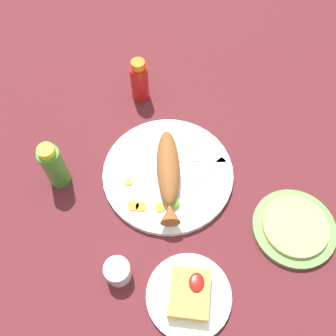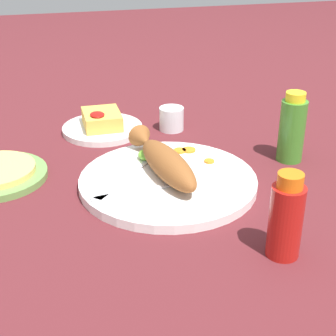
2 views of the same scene
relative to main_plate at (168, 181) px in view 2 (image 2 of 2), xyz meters
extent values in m
plane|color=#561E23|center=(0.00, 0.00, -0.01)|extent=(4.00, 4.00, 0.00)
cylinder|color=white|center=(0.00, 0.00, 0.00)|extent=(0.34, 0.34, 0.02)
ellipsoid|color=brown|center=(0.00, 0.00, 0.04)|extent=(0.22, 0.09, 0.06)
cone|color=brown|center=(-0.13, -0.02, 0.04)|extent=(0.05, 0.06, 0.05)
cube|color=silver|center=(0.04, -0.03, 0.01)|extent=(0.03, 0.11, 0.00)
cube|color=silver|center=(0.05, -0.12, 0.01)|extent=(0.03, 0.07, 0.00)
cube|color=silver|center=(-0.04, -0.06, 0.01)|extent=(0.09, 0.09, 0.00)
cube|color=silver|center=(0.03, -0.12, 0.01)|extent=(0.06, 0.06, 0.00)
cylinder|color=orange|center=(-0.04, 0.10, 0.01)|extent=(0.02, 0.02, 0.00)
cylinder|color=orange|center=(-0.11, 0.05, 0.01)|extent=(0.03, 0.03, 0.00)
cylinder|color=orange|center=(-0.11, 0.07, 0.01)|extent=(0.03, 0.03, 0.00)
cylinder|color=orange|center=(-0.10, 0.01, 0.01)|extent=(0.03, 0.03, 0.00)
ellipsoid|color=#6BB233|center=(-0.09, -0.02, 0.02)|extent=(0.04, 0.03, 0.02)
cylinder|color=#B21914|center=(0.26, 0.11, 0.05)|extent=(0.05, 0.05, 0.12)
cylinder|color=orange|center=(0.26, 0.11, 0.12)|extent=(0.04, 0.04, 0.02)
cylinder|color=#3D8428|center=(-0.05, 0.28, 0.06)|extent=(0.05, 0.05, 0.13)
cylinder|color=yellow|center=(-0.05, 0.28, 0.13)|extent=(0.04, 0.04, 0.02)
cylinder|color=silver|center=(-0.28, 0.08, 0.02)|extent=(0.06, 0.06, 0.06)
cylinder|color=white|center=(-0.28, 0.08, 0.00)|extent=(0.05, 0.05, 0.03)
cylinder|color=white|center=(-0.31, -0.08, 0.00)|extent=(0.19, 0.19, 0.01)
cube|color=gold|center=(-0.31, -0.08, 0.02)|extent=(0.11, 0.09, 0.04)
ellipsoid|color=#AD140F|center=(-0.28, -0.10, 0.04)|extent=(0.04, 0.03, 0.01)
camera|label=1|loc=(-0.48, -0.06, 0.87)|focal=40.00mm
camera|label=2|loc=(0.85, -0.23, 0.47)|focal=55.00mm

